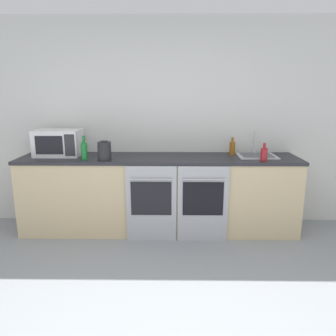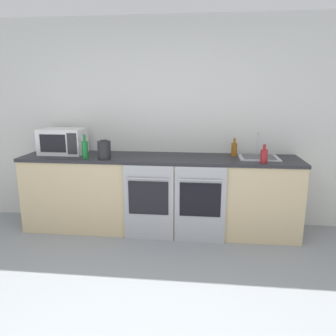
{
  "view_description": "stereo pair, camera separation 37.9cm",
  "coord_description": "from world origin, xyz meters",
  "px_view_note": "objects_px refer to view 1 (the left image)",
  "views": [
    {
      "loc": [
        0.16,
        -1.81,
        1.69
      ],
      "look_at": [
        0.11,
        2.06,
        0.79
      ],
      "focal_mm": 35.0,
      "sensor_mm": 36.0,
      "label": 1
    },
    {
      "loc": [
        0.54,
        -1.79,
        1.69
      ],
      "look_at": [
        0.11,
        2.06,
        0.79
      ],
      "focal_mm": 35.0,
      "sensor_mm": 36.0,
      "label": 2
    }
  ],
  "objects_px": {
    "microwave": "(58,143)",
    "oven_left": "(151,203)",
    "oven_right": "(203,204)",
    "sink": "(257,155)",
    "bottle_red": "(264,154)",
    "kettle": "(104,151)",
    "bottle_amber": "(232,148)",
    "bottle_green": "(84,151)"
  },
  "relations": [
    {
      "from": "microwave",
      "to": "oven_left",
      "type": "bearing_deg",
      "value": -18.83
    },
    {
      "from": "oven_right",
      "to": "sink",
      "type": "relative_size",
      "value": 1.94
    },
    {
      "from": "bottle_red",
      "to": "kettle",
      "type": "xyz_separation_m",
      "value": [
        -1.81,
        0.03,
        0.03
      ]
    },
    {
      "from": "bottle_red",
      "to": "kettle",
      "type": "distance_m",
      "value": 1.81
    },
    {
      "from": "bottle_amber",
      "to": "bottle_green",
      "type": "height_order",
      "value": "bottle_green"
    },
    {
      "from": "bottle_amber",
      "to": "bottle_red",
      "type": "bearing_deg",
      "value": -51.9
    },
    {
      "from": "kettle",
      "to": "bottle_green",
      "type": "bearing_deg",
      "value": 178.7
    },
    {
      "from": "bottle_red",
      "to": "bottle_green",
      "type": "bearing_deg",
      "value": 179.12
    },
    {
      "from": "oven_left",
      "to": "bottle_green",
      "type": "xyz_separation_m",
      "value": [
        -0.77,
        0.13,
        0.59
      ]
    },
    {
      "from": "oven_left",
      "to": "kettle",
      "type": "height_order",
      "value": "kettle"
    },
    {
      "from": "kettle",
      "to": "oven_left",
      "type": "bearing_deg",
      "value": -13.1
    },
    {
      "from": "bottle_green",
      "to": "kettle",
      "type": "height_order",
      "value": "bottle_green"
    },
    {
      "from": "oven_right",
      "to": "bottle_red",
      "type": "distance_m",
      "value": 0.89
    },
    {
      "from": "oven_left",
      "to": "oven_right",
      "type": "bearing_deg",
      "value": 0.0
    },
    {
      "from": "bottle_red",
      "to": "bottle_green",
      "type": "distance_m",
      "value": 2.04
    },
    {
      "from": "bottle_amber",
      "to": "kettle",
      "type": "height_order",
      "value": "kettle"
    },
    {
      "from": "bottle_red",
      "to": "kettle",
      "type": "height_order",
      "value": "kettle"
    },
    {
      "from": "oven_right",
      "to": "microwave",
      "type": "xyz_separation_m",
      "value": [
        -1.74,
        0.39,
        0.64
      ]
    },
    {
      "from": "bottle_green",
      "to": "sink",
      "type": "bearing_deg",
      "value": 6.67
    },
    {
      "from": "microwave",
      "to": "bottle_green",
      "type": "height_order",
      "value": "microwave"
    },
    {
      "from": "oven_left",
      "to": "microwave",
      "type": "height_order",
      "value": "microwave"
    },
    {
      "from": "bottle_red",
      "to": "bottle_amber",
      "type": "distance_m",
      "value": 0.47
    },
    {
      "from": "kettle",
      "to": "microwave",
      "type": "bearing_deg",
      "value": 156.45
    },
    {
      "from": "oven_right",
      "to": "kettle",
      "type": "relative_size",
      "value": 4.0
    },
    {
      "from": "oven_left",
      "to": "bottle_red",
      "type": "xyz_separation_m",
      "value": [
        1.27,
        0.1,
        0.56
      ]
    },
    {
      "from": "microwave",
      "to": "sink",
      "type": "xyz_separation_m",
      "value": [
        2.41,
        -0.02,
        -0.14
      ]
    },
    {
      "from": "oven_left",
      "to": "sink",
      "type": "distance_m",
      "value": 1.4
    },
    {
      "from": "oven_left",
      "to": "bottle_red",
      "type": "height_order",
      "value": "bottle_red"
    },
    {
      "from": "kettle",
      "to": "sink",
      "type": "height_order",
      "value": "sink"
    },
    {
      "from": "oven_right",
      "to": "sink",
      "type": "bearing_deg",
      "value": 28.67
    },
    {
      "from": "microwave",
      "to": "oven_right",
      "type": "bearing_deg",
      "value": -12.73
    },
    {
      "from": "bottle_amber",
      "to": "kettle",
      "type": "relative_size",
      "value": 0.98
    },
    {
      "from": "kettle",
      "to": "sink",
      "type": "xyz_separation_m",
      "value": [
        1.8,
        0.24,
        -0.09
      ]
    },
    {
      "from": "oven_right",
      "to": "microwave",
      "type": "relative_size",
      "value": 1.66
    },
    {
      "from": "bottle_green",
      "to": "kettle",
      "type": "xyz_separation_m",
      "value": [
        0.23,
        -0.01,
        -0.0
      ]
    },
    {
      "from": "bottle_amber",
      "to": "bottle_green",
      "type": "bearing_deg",
      "value": -169.0
    },
    {
      "from": "oven_left",
      "to": "microwave",
      "type": "relative_size",
      "value": 1.66
    },
    {
      "from": "bottle_red",
      "to": "bottle_amber",
      "type": "xyz_separation_m",
      "value": [
        -0.29,
        0.37,
        0.0
      ]
    },
    {
      "from": "microwave",
      "to": "kettle",
      "type": "xyz_separation_m",
      "value": [
        0.61,
        -0.27,
        -0.05
      ]
    },
    {
      "from": "microwave",
      "to": "bottle_green",
      "type": "distance_m",
      "value": 0.46
    },
    {
      "from": "bottle_red",
      "to": "sink",
      "type": "relative_size",
      "value": 0.45
    },
    {
      "from": "oven_left",
      "to": "sink",
      "type": "bearing_deg",
      "value": 16.27
    }
  ]
}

